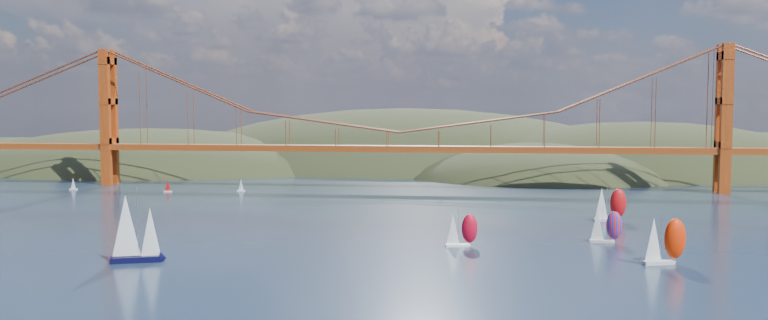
% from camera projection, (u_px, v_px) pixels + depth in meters
% --- Properties ---
extents(ground, '(1200.00, 1200.00, 0.00)m').
position_uv_depth(ground, '(277.00, 316.00, 114.58)').
color(ground, black).
rests_on(ground, ground).
extents(headlands, '(725.00, 225.00, 96.00)m').
position_uv_depth(headlands, '(507.00, 193.00, 385.17)').
color(headlands, black).
rests_on(headlands, ground).
extents(bridge, '(552.00, 12.00, 55.00)m').
position_uv_depth(bridge, '(396.00, 106.00, 290.61)').
color(bridge, '#8A3810').
rests_on(bridge, ground).
extents(sloop_navy, '(10.59, 7.75, 15.54)m').
position_uv_depth(sloop_navy, '(133.00, 229.00, 153.53)').
color(sloop_navy, black).
rests_on(sloop_navy, ground).
extents(racer_0, '(7.57, 4.08, 8.49)m').
position_uv_depth(racer_0, '(461.00, 229.00, 170.63)').
color(racer_0, white).
rests_on(racer_0, ground).
extents(racer_1, '(9.49, 5.91, 10.62)m').
position_uv_depth(racer_1, '(664.00, 240.00, 151.64)').
color(racer_1, silver).
rests_on(racer_1, ground).
extents(racer_3, '(9.24, 4.52, 10.40)m').
position_uv_depth(racer_3, '(609.00, 204.00, 208.63)').
color(racer_3, silver).
rests_on(racer_3, ground).
extents(racer_rwb, '(7.44, 3.06, 8.53)m').
position_uv_depth(racer_rwb, '(605.00, 226.00, 175.71)').
color(racer_rwb, silver).
rests_on(racer_rwb, ground).
extents(distant_boat_1, '(3.00, 2.00, 4.70)m').
position_uv_depth(distant_boat_1, '(73.00, 184.00, 287.24)').
color(distant_boat_1, silver).
rests_on(distant_boat_1, ground).
extents(distant_boat_2, '(3.00, 2.00, 4.70)m').
position_uv_depth(distant_boat_2, '(168.00, 186.00, 280.07)').
color(distant_boat_2, silver).
rests_on(distant_boat_2, ground).
extents(distant_boat_3, '(3.00, 2.00, 4.70)m').
position_uv_depth(distant_boat_3, '(241.00, 185.00, 281.95)').
color(distant_boat_3, silver).
rests_on(distant_boat_3, ground).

